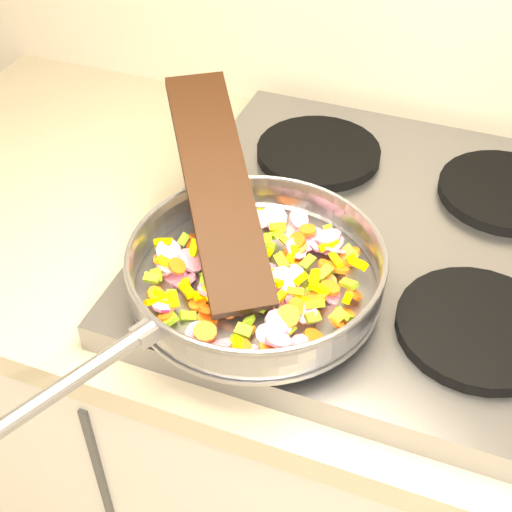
% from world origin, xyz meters
% --- Properties ---
extents(cooktop, '(0.60, 0.60, 0.04)m').
position_xyz_m(cooktop, '(-0.70, 1.67, 0.92)').
color(cooktop, '#939399').
rests_on(cooktop, counter_top).
extents(grate_fl, '(0.19, 0.19, 0.02)m').
position_xyz_m(grate_fl, '(-0.84, 1.52, 0.95)').
color(grate_fl, black).
rests_on(grate_fl, cooktop).
extents(grate_fr, '(0.19, 0.19, 0.02)m').
position_xyz_m(grate_fr, '(-0.56, 1.52, 0.95)').
color(grate_fr, black).
rests_on(grate_fr, cooktop).
extents(grate_bl, '(0.19, 0.19, 0.02)m').
position_xyz_m(grate_bl, '(-0.84, 1.81, 0.95)').
color(grate_bl, black).
rests_on(grate_bl, cooktop).
extents(grate_br, '(0.19, 0.19, 0.02)m').
position_xyz_m(grate_br, '(-0.56, 1.81, 0.95)').
color(grate_br, black).
rests_on(grate_br, cooktop).
extents(saute_pan, '(0.35, 0.49, 0.06)m').
position_xyz_m(saute_pan, '(-0.82, 1.49, 0.99)').
color(saute_pan, '#9E9EA5').
rests_on(saute_pan, grate_fl).
extents(vegetable_heap, '(0.27, 0.27, 0.05)m').
position_xyz_m(vegetable_heap, '(-0.82, 1.49, 0.98)').
color(vegetable_heap, '#FFD000').
rests_on(vegetable_heap, saute_pan).
extents(wooden_spatula, '(0.24, 0.31, 0.14)m').
position_xyz_m(wooden_spatula, '(-0.90, 1.56, 1.04)').
color(wooden_spatula, black).
rests_on(wooden_spatula, saute_pan).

